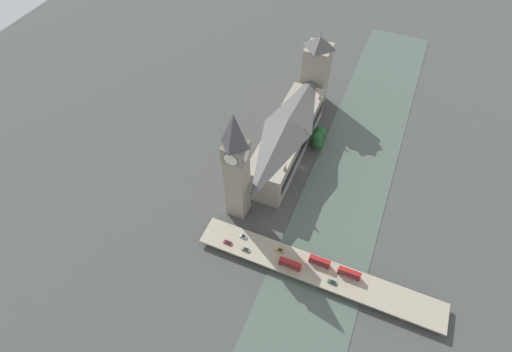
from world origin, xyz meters
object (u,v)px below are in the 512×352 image
(car_southbound_lead, at_px, (280,250))
(road_bridge, at_px, (318,271))
(victoria_tower, at_px, (316,72))
(car_northbound_tail, at_px, (243,236))
(double_decker_bus_mid, at_px, (320,261))
(car_northbound_lead, at_px, (228,242))
(double_decker_bus_rear, at_px, (349,273))
(parliament_hall, at_px, (287,137))
(clock_tower, at_px, (236,166))
(double_decker_bus_lead, at_px, (290,264))
(car_northbound_mid, at_px, (332,282))
(car_southbound_mid, at_px, (246,250))

(car_southbound_lead, bearing_deg, road_bridge, 171.77)
(victoria_tower, height_order, car_northbound_tail, victoria_tower)
(victoria_tower, xyz_separation_m, double_decker_bus_mid, (-43.98, 126.69, -19.69))
(car_northbound_lead, bearing_deg, double_decker_bus_rear, -173.91)
(parliament_hall, height_order, double_decker_bus_mid, parliament_hall)
(parliament_hall, relative_size, car_southbound_lead, 19.96)
(car_northbound_tail, bearing_deg, car_southbound_lead, 179.87)
(victoria_tower, height_order, car_southbound_lead, victoria_tower)
(clock_tower, distance_m, car_southbound_lead, 50.92)
(car_northbound_lead, bearing_deg, car_northbound_tail, -133.22)
(victoria_tower, distance_m, double_decker_bus_lead, 138.70)
(double_decker_bus_mid, xyz_separation_m, car_northbound_lead, (49.26, 7.40, -2.07))
(road_bridge, height_order, double_decker_bus_lead, double_decker_bus_lead)
(car_northbound_mid, bearing_deg, double_decker_bus_lead, -0.64)
(clock_tower, relative_size, car_northbound_lead, 15.96)
(victoria_tower, bearing_deg, double_decker_bus_lead, 102.74)
(road_bridge, height_order, car_southbound_lead, car_southbound_lead)
(clock_tower, relative_size, car_southbound_lead, 17.12)
(double_decker_bus_mid, distance_m, car_northbound_lead, 49.85)
(parliament_hall, xyz_separation_m, victoria_tower, (0.06, -56.05, 11.48))
(clock_tower, bearing_deg, car_northbound_lead, 100.86)
(car_northbound_mid, bearing_deg, car_southbound_lead, -12.31)
(clock_tower, relative_size, car_southbound_mid, 16.89)
(car_northbound_mid, relative_size, car_southbound_mid, 1.05)
(car_northbound_mid, xyz_separation_m, car_southbound_lead, (30.73, -6.71, -0.02))
(double_decker_bus_lead, bearing_deg, clock_tower, -31.55)
(double_decker_bus_lead, height_order, car_southbound_mid, double_decker_bus_lead)
(double_decker_bus_mid, bearing_deg, car_southbound_mid, 11.07)
(road_bridge, xyz_separation_m, double_decker_bus_lead, (14.35, 3.25, 3.58))
(road_bridge, xyz_separation_m, car_northbound_tail, (43.61, -3.25, 1.62))
(road_bridge, relative_size, double_decker_bus_mid, 11.58)
(double_decker_bus_lead, bearing_deg, parliament_hall, -68.79)
(road_bridge, bearing_deg, car_southbound_lead, -8.23)
(double_decker_bus_mid, height_order, car_southbound_lead, double_decker_bus_mid)
(clock_tower, height_order, car_northbound_mid, clock_tower)
(road_bridge, relative_size, car_southbound_lead, 29.67)
(victoria_tower, height_order, double_decker_bus_mid, victoria_tower)
(double_decker_bus_lead, height_order, car_northbound_tail, double_decker_bus_lead)
(car_northbound_lead, distance_m, car_southbound_lead, 28.51)
(clock_tower, xyz_separation_m, car_southbound_mid, (-15.53, 25.08, -34.64))
(double_decker_bus_lead, height_order, car_northbound_mid, double_decker_bus_lead)
(parliament_hall, bearing_deg, double_decker_bus_mid, 121.87)
(double_decker_bus_mid, bearing_deg, clock_tower, -17.99)
(double_decker_bus_lead, relative_size, car_southbound_lead, 2.70)
(double_decker_bus_mid, relative_size, car_southbound_lead, 2.56)
(clock_tower, distance_m, car_northbound_lead, 42.91)
(parliament_hall, distance_m, car_northbound_mid, 95.02)
(clock_tower, bearing_deg, double_decker_bus_mid, 162.01)
(clock_tower, distance_m, car_southbound_mid, 45.50)
(car_southbound_mid, bearing_deg, car_southbound_lead, -158.25)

